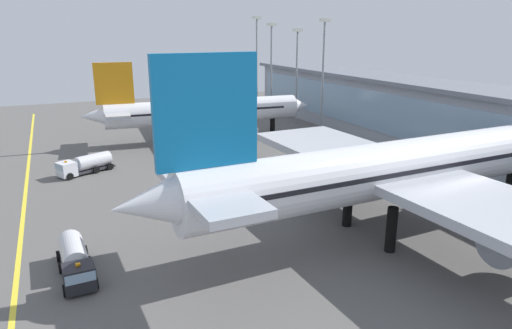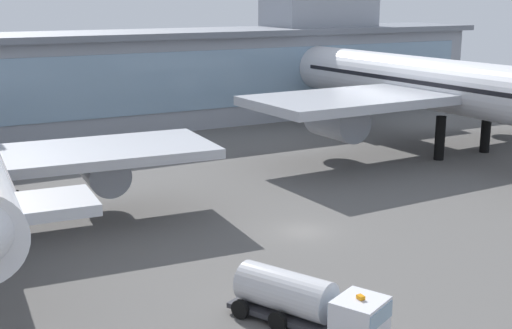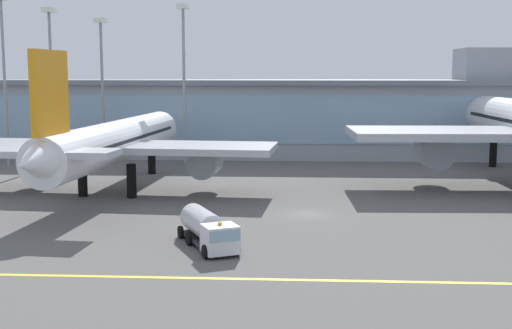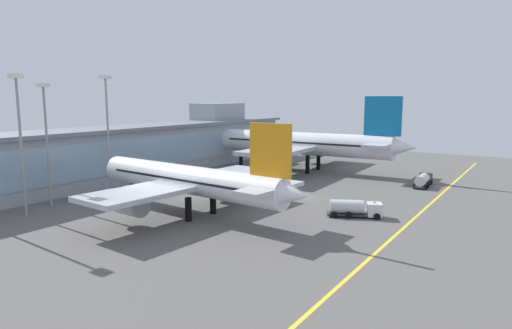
{
  "view_description": "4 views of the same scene",
  "coord_description": "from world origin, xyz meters",
  "views": [
    {
      "loc": [
        66.76,
        -17.15,
        22.0
      ],
      "look_at": [
        8.93,
        8.83,
        3.4
      ],
      "focal_mm": 32.05,
      "sensor_mm": 36.0,
      "label": 1
    },
    {
      "loc": [
        -27.31,
        -42.09,
        17.59
      ],
      "look_at": [
        -0.94,
        5.83,
        4.15
      ],
      "focal_mm": 48.29,
      "sensor_mm": 36.0,
      "label": 2
    },
    {
      "loc": [
        -1.1,
        -67.86,
        14.38
      ],
      "look_at": [
        -5.8,
        11.82,
        3.44
      ],
      "focal_mm": 47.83,
      "sensor_mm": 36.0,
      "label": 3
    },
    {
      "loc": [
        -78.09,
        -39.15,
        19.98
      ],
      "look_at": [
        0.2,
        12.29,
        5.74
      ],
      "focal_mm": 30.99,
      "sensor_mm": 36.0,
      "label": 4
    }
  ],
  "objects": [
    {
      "name": "airliner_near_left",
      "position": [
        -22.56,
        11.08,
        5.96
      ],
      "size": [
        38.55,
        47.85,
        16.34
      ],
      "rotation": [
        0.0,
        0.0,
        1.5
      ],
      "color": "black",
      "rests_on": "ground"
    },
    {
      "name": "airliner_near_right",
      "position": [
        29.47,
        16.62,
        7.42
      ],
      "size": [
        48.03,
        61.16,
        20.3
      ],
      "rotation": [
        0.0,
        0.0,
        1.61
      ],
      "color": "black",
      "rests_on": "ground"
    },
    {
      "name": "ground_plane",
      "position": [
        0.0,
        0.0,
        0.0
      ],
      "size": [
        180.0,
        180.0,
        0.0
      ],
      "primitive_type": "plane",
      "color": "#5B5956"
    },
    {
      "name": "terminal_building",
      "position": [
        1.72,
        47.28,
        6.99
      ],
      "size": [
        116.66,
        14.0,
        18.17
      ],
      "color": "#9399A3",
      "rests_on": "ground"
    },
    {
      "name": "apron_light_mast_far_east",
      "position": [
        -18.39,
        36.9,
        15.93
      ],
      "size": [
        1.8,
        1.8,
        24.48
      ],
      "color": "gray",
      "rests_on": "ground"
    },
    {
      "name": "apron_light_mast_west",
      "position": [
        -31.43,
        37.75,
        14.86
      ],
      "size": [
        1.8,
        1.8,
        22.55
      ],
      "color": "gray",
      "rests_on": "ground"
    },
    {
      "name": "apron_light_mast_centre",
      "position": [
        -45.14,
        33.35,
        16.53
      ],
      "size": [
        1.8,
        1.8,
        25.57
      ],
      "color": "gray",
      "rests_on": "ground"
    },
    {
      "name": "baggage_tug_near",
      "position": [
        -8.23,
        -13.54,
        1.51
      ],
      "size": [
        6.1,
        9.21,
        2.9
      ],
      "rotation": [
        0.0,
        0.0,
        5.15
      ],
      "color": "black",
      "rests_on": "ground"
    },
    {
      "name": "fuel_tanker_truck",
      "position": [
        25.23,
        -16.84,
        1.51
      ],
      "size": [
        9.15,
        3.29,
        2.9
      ],
      "rotation": [
        0.0,
        0.0,
        0.05
      ],
      "color": "black",
      "rests_on": "ground"
    },
    {
      "name": "apron_light_mast_east",
      "position": [
        -38.21,
        34.2,
        15.57
      ],
      "size": [
        1.8,
        1.8,
        23.83
      ],
      "color": "gray",
      "rests_on": "ground"
    },
    {
      "name": "taxiway_centreline_stripe",
      "position": [
        0.0,
        -22.0,
        0.01
      ],
      "size": [
        144.0,
        0.5,
        0.01
      ],
      "primitive_type": "cube",
      "color": "yellow",
      "rests_on": "ground"
    }
  ]
}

